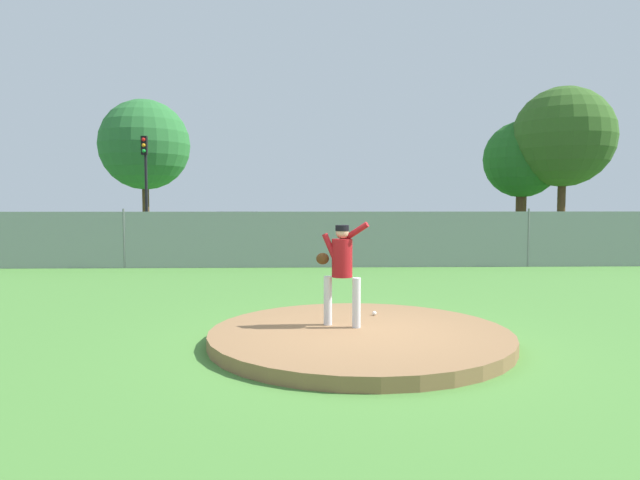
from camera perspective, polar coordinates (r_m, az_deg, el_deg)
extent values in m
plane|color=#4C8438|center=(14.40, 1.63, -4.65)|extent=(80.00, 80.00, 0.00)
cube|color=#2B2B2D|center=(22.83, 0.35, -1.53)|extent=(44.00, 7.00, 0.01)
cylinder|color=olive|center=(8.50, 4.11, -9.88)|extent=(4.54, 4.54, 0.20)
cylinder|color=silver|center=(8.74, 0.81, -6.26)|extent=(0.13, 0.13, 0.77)
cylinder|color=silver|center=(8.57, 3.77, -6.47)|extent=(0.13, 0.13, 0.77)
cylinder|color=maroon|center=(8.56, 2.29, -1.87)|extent=(0.32, 0.32, 0.59)
cylinder|color=maroon|center=(8.54, 3.50, 0.73)|extent=(0.48, 0.29, 0.35)
cylinder|color=maroon|center=(8.53, 1.09, -0.83)|extent=(0.29, 0.20, 0.46)
ellipsoid|color=#4C2D14|center=(8.59, 0.27, -1.93)|extent=(0.20, 0.12, 0.18)
sphere|color=tan|center=(8.53, 2.30, 0.77)|extent=(0.20, 0.20, 0.20)
cylinder|color=black|center=(8.53, 2.30, 1.24)|extent=(0.21, 0.21, 0.09)
sphere|color=white|center=(9.58, 5.61, -7.51)|extent=(0.07, 0.07, 0.07)
cube|color=gray|center=(18.27, 0.88, 0.05)|extent=(33.44, 0.03, 1.85)
cylinder|color=slate|center=(19.16, -19.53, 0.15)|extent=(0.07, 0.07, 1.95)
cylinder|color=slate|center=(19.75, 20.65, 0.23)|extent=(0.07, 0.07, 1.95)
cube|color=#232328|center=(23.13, 13.36, 0.17)|extent=(1.97, 4.55, 0.77)
cube|color=black|center=(23.10, 13.38, 1.85)|extent=(1.73, 2.54, 0.59)
cylinder|color=black|center=(24.47, 12.33, -0.52)|extent=(1.83, 0.73, 0.64)
cylinder|color=black|center=(21.85, 14.48, -1.05)|extent=(1.83, 0.73, 0.64)
cube|color=silver|center=(22.67, -8.79, 0.13)|extent=(1.87, 4.13, 0.75)
cube|color=black|center=(22.64, -8.81, 1.98)|extent=(1.71, 2.28, 0.72)
cylinder|color=black|center=(23.96, -8.43, -0.56)|extent=(1.91, 0.65, 0.64)
cylinder|color=black|center=(21.43, -9.17, -1.07)|extent=(1.91, 0.65, 0.64)
cube|color=maroon|center=(22.37, -0.30, 0.17)|extent=(2.22, 4.67, 0.78)
cube|color=black|center=(22.34, -0.31, 1.93)|extent=(1.91, 2.62, 0.60)
cylinder|color=black|center=(23.80, -0.13, -0.55)|extent=(1.98, 0.79, 0.64)
cylinder|color=black|center=(21.00, -0.50, -1.12)|extent=(1.98, 0.79, 0.64)
cube|color=#B7BABF|center=(26.12, 26.48, 0.27)|extent=(1.73, 4.80, 0.76)
cube|color=black|center=(26.09, 26.53, 1.84)|extent=(1.59, 2.64, 0.67)
cylinder|color=black|center=(27.46, 25.00, -0.33)|extent=(1.78, 0.64, 0.64)
cylinder|color=black|center=(24.84, 28.08, -0.81)|extent=(1.78, 0.64, 0.64)
cube|color=#161E4C|center=(23.26, -16.06, 0.17)|extent=(2.12, 4.86, 0.78)
cube|color=black|center=(23.23, -16.09, 1.84)|extent=(1.81, 2.72, 0.57)
cylinder|color=black|center=(24.68, -14.96, -0.52)|extent=(1.86, 0.78, 0.64)
cylinder|color=black|center=(21.91, -17.27, -1.09)|extent=(1.86, 0.78, 0.64)
cone|color=orange|center=(23.92, -23.16, -0.93)|extent=(0.32, 0.32, 0.55)
cube|color=black|center=(23.94, -23.14, -1.55)|extent=(0.40, 0.40, 0.03)
cylinder|color=black|center=(28.29, -17.46, 4.73)|extent=(0.14, 0.14, 5.35)
cube|color=black|center=(28.25, -17.64, 9.26)|extent=(0.28, 0.24, 0.90)
sphere|color=red|center=(28.17, -17.72, 9.83)|extent=(0.18, 0.18, 0.18)
sphere|color=orange|center=(28.14, -17.71, 9.28)|extent=(0.18, 0.18, 0.18)
sphere|color=green|center=(28.11, -17.70, 8.73)|extent=(0.18, 0.18, 0.18)
cylinder|color=#4C331E|center=(32.75, -17.50, 3.09)|extent=(0.38, 0.38, 3.66)
sphere|color=#2B6E32|center=(32.92, -17.62, 9.33)|extent=(5.01, 5.01, 5.01)
cylinder|color=#4C331E|center=(33.76, 19.98, 2.60)|extent=(0.59, 0.59, 3.13)
sphere|color=#226121|center=(33.85, 20.10, 7.82)|extent=(4.34, 4.34, 4.34)
cylinder|color=#4C331E|center=(33.07, 23.59, 3.11)|extent=(0.43, 0.43, 3.84)
sphere|color=#335D21|center=(33.27, 23.76, 9.69)|extent=(5.40, 5.40, 5.40)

